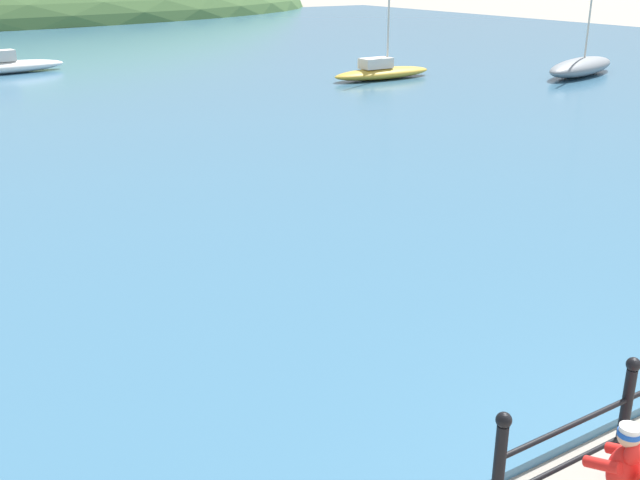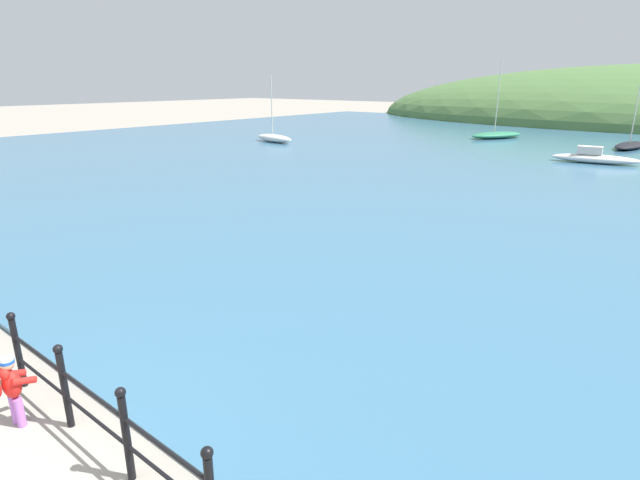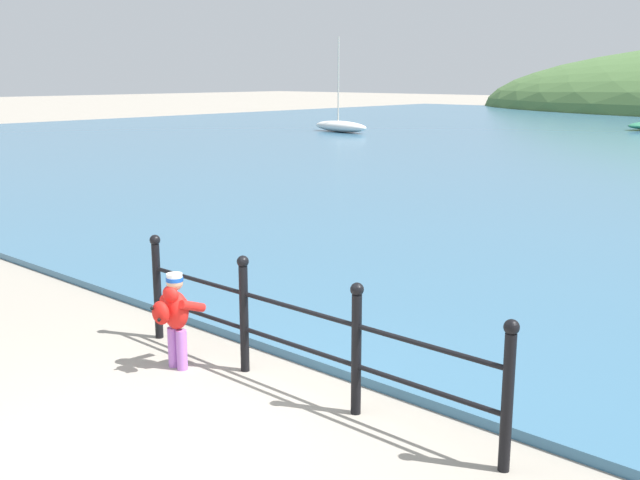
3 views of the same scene
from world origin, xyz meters
name	(u,v)px [view 2 (image 2 of 3)]	position (x,y,z in m)	size (l,w,h in m)	color
water	(601,160)	(0.00, 32.00, 0.05)	(80.00, 60.00, 0.10)	#386684
iron_railing	(93,406)	(0.18, 1.50, 0.64)	(4.51, 0.12, 1.21)	black
child_in_coat	(10,385)	(-1.12, 1.07, 0.61)	(0.39, 0.54, 1.00)	#AD66C6
boat_mid_harbor	(274,138)	(-20.51, 26.09, 0.40)	(3.92, 1.56, 4.76)	silver
boat_nearest_quay	(496,135)	(-8.73, 39.00, 0.37)	(3.58, 4.99, 5.74)	#287551
boat_far_right	(630,145)	(0.52, 38.43, 0.33)	(1.88, 4.89, 5.65)	black
boat_blue_hull	(595,158)	(0.04, 29.92, 0.39)	(4.50, 1.64, 0.90)	silver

